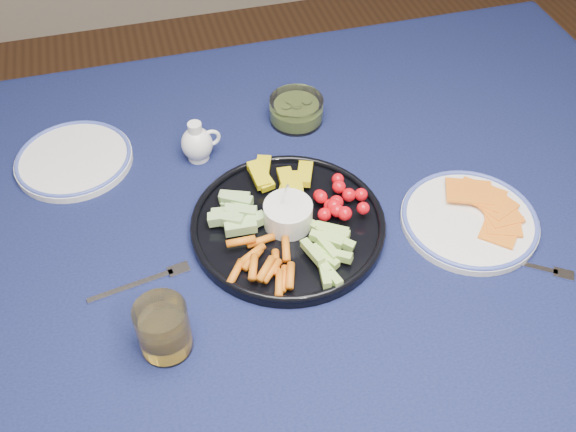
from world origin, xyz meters
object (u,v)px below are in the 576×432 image
object	(u,v)px
dining_table	(269,243)
cheese_plate	(470,218)
creamer_pitcher	(197,143)
juice_tumbler	(164,331)
crudite_platter	(287,222)
pickle_bowl	(296,111)
side_plate_extra	(74,159)

from	to	relation	value
dining_table	cheese_plate	bearing A→B (deg)	-20.08
creamer_pitcher	juice_tumbler	distance (m)	0.41
dining_table	crudite_platter	world-z (taller)	crudite_platter
pickle_bowl	cheese_plate	xyz separation A→B (m)	(0.21, -0.35, -0.01)
dining_table	juice_tumbler	xyz separation A→B (m)	(-0.21, -0.23, 0.13)
pickle_bowl	cheese_plate	size ratio (longest dim) A/B	0.46
dining_table	crudite_platter	distance (m)	0.12
dining_table	pickle_bowl	size ratio (longest dim) A/B	15.36
dining_table	side_plate_extra	world-z (taller)	side_plate_extra
dining_table	juice_tumbler	world-z (taller)	juice_tumbler
cheese_plate	side_plate_extra	xyz separation A→B (m)	(-0.65, 0.34, -0.00)
crudite_platter	side_plate_extra	xyz separation A→B (m)	(-0.34, 0.27, -0.01)
dining_table	crudite_platter	xyz separation A→B (m)	(0.02, -0.05, 0.11)
cheese_plate	juice_tumbler	size ratio (longest dim) A/B	2.59
pickle_bowl	creamer_pitcher	bearing A→B (deg)	-164.05
creamer_pitcher	side_plate_extra	distance (m)	0.24
creamer_pitcher	side_plate_extra	xyz separation A→B (m)	(-0.23, 0.05, -0.03)
crudite_platter	cheese_plate	bearing A→B (deg)	-12.76
creamer_pitcher	juice_tumbler	world-z (taller)	juice_tumbler
cheese_plate	side_plate_extra	bearing A→B (deg)	152.45
dining_table	side_plate_extra	xyz separation A→B (m)	(-0.32, 0.22, 0.10)
juice_tumbler	side_plate_extra	world-z (taller)	juice_tumbler
crudite_platter	pickle_bowl	xyz separation A→B (m)	(0.10, 0.28, 0.00)
crudite_platter	juice_tumbler	world-z (taller)	crudite_platter
creamer_pitcher	pickle_bowl	bearing A→B (deg)	15.95
pickle_bowl	side_plate_extra	distance (m)	0.44
crudite_platter	juice_tumbler	size ratio (longest dim) A/B	3.66
crudite_platter	dining_table	bearing A→B (deg)	111.77
pickle_bowl	cheese_plate	world-z (taller)	pickle_bowl
cheese_plate	side_plate_extra	world-z (taller)	cheese_plate
crudite_platter	creamer_pitcher	distance (m)	0.25
creamer_pitcher	cheese_plate	world-z (taller)	creamer_pitcher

